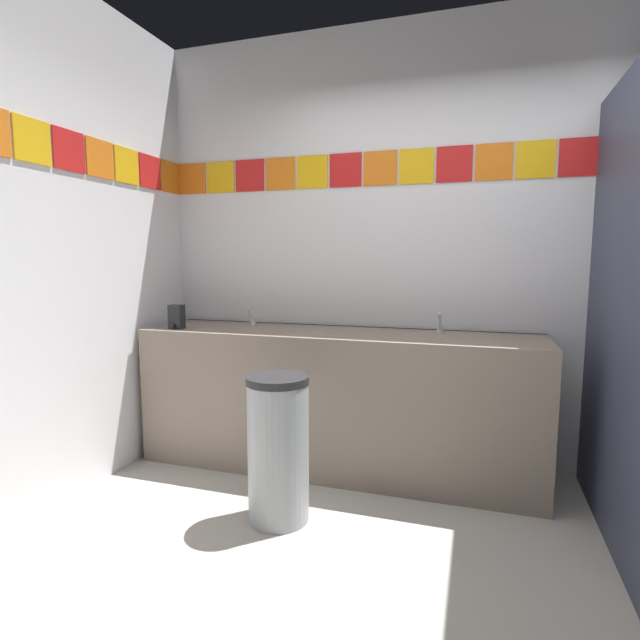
# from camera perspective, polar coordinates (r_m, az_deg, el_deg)

# --- Properties ---
(ground_plane) EXTENTS (9.29, 9.29, 0.00)m
(ground_plane) POSITION_cam_1_polar(r_m,az_deg,el_deg) (2.23, 14.74, -30.57)
(ground_plane) COLOR #B2ADA3
(wall_back) EXTENTS (4.22, 0.09, 2.86)m
(wall_back) POSITION_cam_1_polar(r_m,az_deg,el_deg) (3.34, 16.99, 8.10)
(wall_back) COLOR silver
(wall_back) RESTS_ON ground_plane
(vanity_counter) EXTENTS (2.53, 0.60, 0.90)m
(vanity_counter) POSITION_cam_1_polar(r_m,az_deg,el_deg) (3.24, 1.87, -9.08)
(vanity_counter) COLOR gray
(vanity_counter) RESTS_ON ground_plane
(faucet_left) EXTENTS (0.04, 0.10, 0.14)m
(faucet_left) POSITION_cam_1_polar(r_m,az_deg,el_deg) (3.45, -7.86, 0.19)
(faucet_left) COLOR silver
(faucet_left) RESTS_ON vanity_counter
(faucet_right) EXTENTS (0.04, 0.10, 0.14)m
(faucet_right) POSITION_cam_1_polar(r_m,az_deg,el_deg) (3.12, 13.61, -0.65)
(faucet_right) COLOR silver
(faucet_right) RESTS_ON vanity_counter
(soap_dispenser) EXTENTS (0.09, 0.09, 0.16)m
(soap_dispenser) POSITION_cam_1_polar(r_m,az_deg,el_deg) (3.42, -16.18, 0.36)
(soap_dispenser) COLOR black
(soap_dispenser) RESTS_ON vanity_counter
(trash_bin) EXTENTS (0.32, 0.32, 0.77)m
(trash_bin) POSITION_cam_1_polar(r_m,az_deg,el_deg) (2.64, -4.83, -14.52)
(trash_bin) COLOR #999EA3
(trash_bin) RESTS_ON ground_plane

